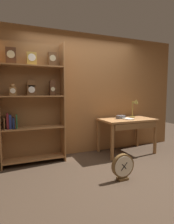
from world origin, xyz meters
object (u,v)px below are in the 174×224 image
bookshelf (32,101)px  open_repair_manual (128,119)px  workbench (127,123)px  round_clock_large (123,167)px  desk_lamp (135,105)px  toolbox_small (121,117)px

bookshelf → open_repair_manual: 2.00m
workbench → round_clock_large: size_ratio=2.88×
desk_lamp → open_repair_manual: size_ratio=2.02×
toolbox_small → open_repair_manual: (0.07, -0.18, -0.02)m
bookshelf → desk_lamp: bookshelf is taller
open_repair_manual → round_clock_large: 1.36m
bookshelf → open_repair_manual: bookshelf is taller
open_repair_manual → round_clock_large: size_ratio=0.54×
bookshelf → open_repair_manual: (1.94, -0.31, -0.40)m
open_repair_manual → round_clock_large: open_repair_manual is taller
workbench → round_clock_large: bearing=-127.2°
bookshelf → desk_lamp: (2.28, -0.07, -0.12)m
workbench → round_clock_large: (-0.82, -1.08, -0.47)m
workbench → open_repair_manual: (-0.05, -0.10, 0.10)m
open_repair_manual → desk_lamp: bearing=29.1°
workbench → open_repair_manual: size_ratio=5.33×
toolbox_small → round_clock_large: size_ratio=0.42×
workbench → desk_lamp: (0.30, 0.13, 0.38)m
bookshelf → workbench: bearing=-6.0°
desk_lamp → toolbox_small: bearing=-172.1°
open_repair_manual → toolbox_small: bearing=107.4°
toolbox_small → open_repair_manual: 0.19m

